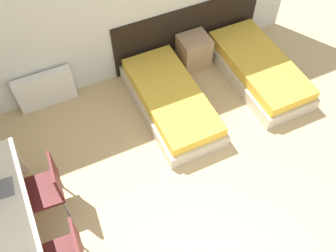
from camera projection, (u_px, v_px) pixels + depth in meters
wall_back at (115, 1)px, 4.99m from camera, size 5.84×0.05×2.70m
headboard_panel at (187, 32)px, 5.96m from camera, size 2.50×0.03×0.93m
bed_near_window at (171, 101)px, 5.46m from camera, size 0.88×1.90×0.39m
bed_near_door at (258, 69)px, 5.85m from camera, size 0.88×1.90×0.39m
nightstand at (194, 51)px, 5.99m from camera, size 0.47×0.42×0.52m
radiator at (45, 90)px, 5.46m from camera, size 0.84×0.12×0.59m
desk at (8, 234)px, 3.88m from camera, size 0.62×2.19×0.73m
chair_near_laptop at (46, 187)px, 4.31m from camera, size 0.50×0.50×0.87m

